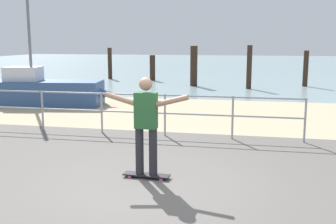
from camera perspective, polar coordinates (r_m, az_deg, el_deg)
The scene contains 12 objects.
ground_plane at distance 5.69m, azimuth -5.95°, elevation -14.21°, with size 24.00×10.00×0.04m, color #605B56.
beach_strip at distance 13.23m, azimuth 4.72°, elevation -0.18°, with size 24.00×6.00×0.04m, color tan.
sea_surface at distance 41.03m, azimuth 9.75°, elevation 6.57°, with size 72.00×50.00×0.04m, color #849EA3.
railing_fence at distance 10.36m, azimuth -9.30°, elevation 0.80°, with size 9.86×0.05×1.05m.
sailboat at distance 15.39m, azimuth -16.88°, elevation 2.81°, with size 5.06×2.03×5.39m.
skateboard at distance 7.01m, azimuth -3.03°, elevation -8.82°, with size 0.81×0.24×0.08m.
skateboarder at distance 6.77m, azimuth -3.10°, elevation -1.18°, with size 1.45×0.22×1.65m.
groyne_post_0 at distance 25.24m, azimuth -8.15°, elevation 6.75°, with size 0.25×0.25×1.90m, color #332319.
groyne_post_1 at distance 23.97m, azimuth -2.19°, elevation 6.18°, with size 0.32×0.32×1.49m, color #332319.
groyne_post_2 at distance 21.02m, azimuth 3.64°, elevation 6.42°, with size 0.37×0.37×2.07m, color #332319.
groyne_post_3 at distance 20.09m, azimuth 11.31°, elevation 6.16°, with size 0.25×0.25×2.12m, color #332319.
groyne_post_4 at distance 21.94m, azimuth 18.73°, elevation 5.77°, with size 0.25×0.25×1.84m, color #332319.
Camera 1 is at (1.63, -5.93, 2.32)m, focal length 43.49 mm.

